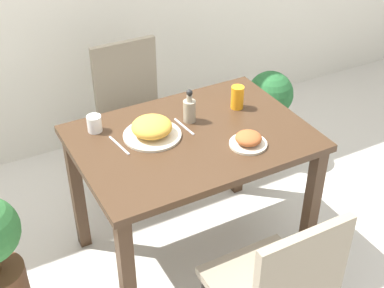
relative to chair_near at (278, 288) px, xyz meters
name	(u,v)px	position (x,y,z in m)	size (l,w,h in m)	color
ground_plane	(192,251)	(0.03, 0.76, -0.50)	(16.00, 16.00, 0.00)	beige
dining_table	(192,155)	(0.03, 0.76, 0.15)	(1.09, 0.78, 0.76)	#3D2819
chair_near	(278,288)	(0.00, 0.00, 0.00)	(0.42, 0.42, 0.89)	gray
chair_far	(134,109)	(0.05, 1.53, 0.00)	(0.42, 0.42, 0.89)	gray
food_plate	(152,129)	(-0.14, 0.84, 0.30)	(0.27, 0.27, 0.09)	beige
side_plate	(248,140)	(0.22, 0.57, 0.29)	(0.17, 0.17, 0.06)	beige
drink_cup	(94,124)	(-0.36, 1.01, 0.30)	(0.07, 0.07, 0.08)	white
juice_glass	(237,97)	(0.35, 0.88, 0.32)	(0.07, 0.07, 0.12)	orange
sauce_bottle	(189,109)	(0.08, 0.88, 0.33)	(0.06, 0.06, 0.17)	gray
fork_utensil	(119,145)	(-0.30, 0.84, 0.26)	(0.03, 0.17, 0.00)	silver
spoon_utensil	(184,127)	(0.03, 0.84, 0.26)	(0.02, 0.17, 0.00)	silver
potted_plant_right	(269,110)	(0.89, 1.31, -0.13)	(0.29, 0.29, 0.63)	#51331E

